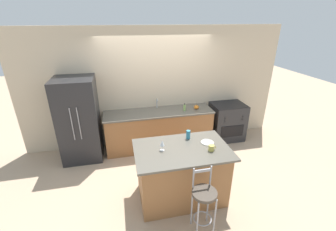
# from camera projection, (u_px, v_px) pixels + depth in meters

# --- Properties ---
(ground_plane) EXTENTS (18.00, 18.00, 0.00)m
(ground_plane) POSITION_uv_depth(u_px,v_px,m) (162.00, 154.00, 5.09)
(ground_plane) COLOR tan
(wall_back) EXTENTS (6.00, 0.07, 2.70)m
(wall_back) POSITION_uv_depth(u_px,v_px,m) (156.00, 87.00, 5.20)
(wall_back) COLOR beige
(wall_back) RESTS_ON ground_plane
(back_counter) EXTENTS (2.45, 0.71, 0.89)m
(back_counter) POSITION_uv_depth(u_px,v_px,m) (159.00, 129.00, 5.26)
(back_counter) COLOR #936038
(back_counter) RESTS_ON ground_plane
(sink_faucet) EXTENTS (0.02, 0.13, 0.22)m
(sink_faucet) POSITION_uv_depth(u_px,v_px,m) (157.00, 102.00, 5.21)
(sink_faucet) COLOR #ADAFB5
(sink_faucet) RESTS_ON back_counter
(kitchen_island) EXTENTS (1.50, 0.95, 0.95)m
(kitchen_island) POSITION_uv_depth(u_px,v_px,m) (181.00, 173.00, 3.70)
(kitchen_island) COLOR #936038
(kitchen_island) RESTS_ON ground_plane
(refrigerator) EXTENTS (0.79, 0.80, 1.77)m
(refrigerator) POSITION_uv_depth(u_px,v_px,m) (79.00, 120.00, 4.68)
(refrigerator) COLOR #232326
(refrigerator) RESTS_ON ground_plane
(oven_range) EXTENTS (0.79, 0.65, 0.92)m
(oven_range) POSITION_uv_depth(u_px,v_px,m) (227.00, 121.00, 5.60)
(oven_range) COLOR #28282B
(oven_range) RESTS_ON ground_plane
(bar_stool_near) EXTENTS (0.34, 0.34, 1.01)m
(bar_stool_near) POSITION_uv_depth(u_px,v_px,m) (204.00, 199.00, 3.07)
(bar_stool_near) COLOR #99999E
(bar_stool_near) RESTS_ON ground_plane
(dinner_plate) EXTENTS (0.21, 0.21, 0.02)m
(dinner_plate) POSITION_uv_depth(u_px,v_px,m) (207.00, 142.00, 3.67)
(dinner_plate) COLOR beige
(dinner_plate) RESTS_ON kitchen_island
(wine_glass) EXTENTS (0.07, 0.07, 0.18)m
(wine_glass) POSITION_uv_depth(u_px,v_px,m) (162.00, 143.00, 3.42)
(wine_glass) COLOR white
(wine_glass) RESTS_ON kitchen_island
(coffee_mug) EXTENTS (0.12, 0.09, 0.09)m
(coffee_mug) POSITION_uv_depth(u_px,v_px,m) (211.00, 148.00, 3.45)
(coffee_mug) COLOR #C1B251
(coffee_mug) RESTS_ON kitchen_island
(tumbler_cup) EXTENTS (0.07, 0.07, 0.15)m
(tumbler_cup) POSITION_uv_depth(u_px,v_px,m) (188.00, 135.00, 3.78)
(tumbler_cup) COLOR teal
(tumbler_cup) RESTS_ON kitchen_island
(pumpkin_decoration) EXTENTS (0.11, 0.11, 0.11)m
(pumpkin_decoration) POSITION_uv_depth(u_px,v_px,m) (196.00, 107.00, 5.18)
(pumpkin_decoration) COLOR orange
(pumpkin_decoration) RESTS_ON back_counter
(soap_bottle) EXTENTS (0.06, 0.06, 0.18)m
(soap_bottle) POSITION_uv_depth(u_px,v_px,m) (185.00, 108.00, 5.07)
(soap_bottle) COLOR #89B260
(soap_bottle) RESTS_ON back_counter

